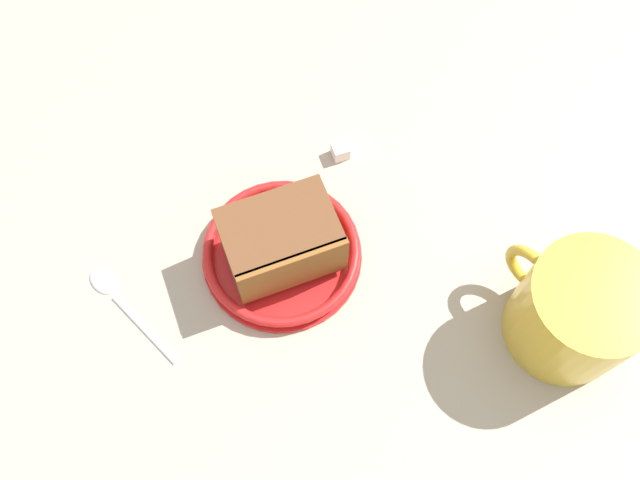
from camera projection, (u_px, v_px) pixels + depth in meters
ground_plane at (344, 256)px, 64.23cm from camera, size 133.13×133.13×3.33cm
small_plate at (282, 251)px, 61.63cm from camera, size 14.11×14.11×1.81cm
cake_slice at (281, 240)px, 58.76cm from camera, size 10.64×8.74×5.95cm
tea_mug at (577, 311)px, 55.38cm from camera, size 9.82×11.33×9.22cm
teaspoon at (114, 297)px, 60.45cm from camera, size 7.70×9.71×0.80cm
sugar_cube at (340, 151)px, 65.96cm from camera, size 1.76×1.76×1.51cm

